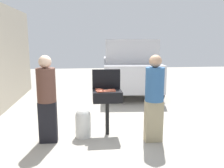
{
  "coord_description": "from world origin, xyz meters",
  "views": [
    {
      "loc": [
        -0.34,
        -4.88,
        1.98
      ],
      "look_at": [
        0.22,
        0.36,
        1.0
      ],
      "focal_mm": 37.69,
      "sensor_mm": 36.0,
      "label": 1
    }
  ],
  "objects": [
    {
      "name": "ground_plane",
      "position": [
        0.0,
        0.0,
        0.0
      ],
      "size": [
        24.0,
        24.0,
        0.0
      ],
      "primitive_type": "plane",
      "color": "#9E998E"
    },
    {
      "name": "bbq_grill",
      "position": [
        0.07,
        -0.14,
        0.81
      ],
      "size": [
        0.6,
        0.44,
        0.95
      ],
      "color": "black",
      "rests_on": "ground"
    },
    {
      "name": "grill_lid_open",
      "position": [
        0.07,
        0.08,
        1.16
      ],
      "size": [
        0.6,
        0.05,
        0.42
      ],
      "primitive_type": "cube",
      "color": "black",
      "rests_on": "bbq_grill"
    },
    {
      "name": "hot_dog_0",
      "position": [
        0.16,
        -0.09,
        0.97
      ],
      "size": [
        0.13,
        0.03,
        0.03
      ],
      "primitive_type": "cylinder",
      "rotation": [
        0.0,
        1.57,
        0.04
      ],
      "color": "#C6593D",
      "rests_on": "bbq_grill"
    },
    {
      "name": "hot_dog_1",
      "position": [
        0.16,
        -0.26,
        0.97
      ],
      "size": [
        0.13,
        0.03,
        0.03
      ],
      "primitive_type": "cylinder",
      "rotation": [
        0.0,
        1.57,
        -0.06
      ],
      "color": "#B74C33",
      "rests_on": "bbq_grill"
    },
    {
      "name": "hot_dog_2",
      "position": [
        -0.11,
        -0.16,
        0.97
      ],
      "size": [
        0.13,
        0.03,
        0.03
      ],
      "primitive_type": "cylinder",
      "rotation": [
        0.0,
        1.57,
        0.05
      ],
      "color": "#AD4228",
      "rests_on": "bbq_grill"
    },
    {
      "name": "hot_dog_3",
      "position": [
        -0.09,
        -0.3,
        0.97
      ],
      "size": [
        0.13,
        0.04,
        0.03
      ],
      "primitive_type": "cylinder",
      "rotation": [
        0.0,
        1.57,
        0.09
      ],
      "color": "#B74C33",
      "rests_on": "bbq_grill"
    },
    {
      "name": "hot_dog_4",
      "position": [
        -0.1,
        -0.19,
        0.97
      ],
      "size": [
        0.13,
        0.03,
        0.03
      ],
      "primitive_type": "cylinder",
      "rotation": [
        0.0,
        1.57,
        -0.07
      ],
      "color": "#B74C33",
      "rests_on": "bbq_grill"
    },
    {
      "name": "hot_dog_5",
      "position": [
        0.17,
        -0.13,
        0.97
      ],
      "size": [
        0.13,
        0.03,
        0.03
      ],
      "primitive_type": "cylinder",
      "rotation": [
        0.0,
        1.57,
        -0.03
      ],
      "color": "#B74C33",
      "rests_on": "bbq_grill"
    },
    {
      "name": "hot_dog_6",
      "position": [
        -0.07,
        -0.08,
        0.97
      ],
      "size": [
        0.13,
        0.03,
        0.03
      ],
      "primitive_type": "cylinder",
      "rotation": [
        0.0,
        1.57,
        0.02
      ],
      "color": "#B74C33",
      "rests_on": "bbq_grill"
    },
    {
      "name": "hot_dog_7",
      "position": [
        -0.04,
        -0.23,
        0.97
      ],
      "size": [
        0.13,
        0.03,
        0.03
      ],
      "primitive_type": "cylinder",
      "rotation": [
        0.0,
        1.57,
        -0.03
      ],
      "color": "#AD4228",
      "rests_on": "bbq_grill"
    },
    {
      "name": "hot_dog_8",
      "position": [
        0.05,
        -0.16,
        0.97
      ],
      "size": [
        0.13,
        0.03,
        0.03
      ],
      "primitive_type": "cylinder",
      "rotation": [
        0.0,
        1.57,
        -0.06
      ],
      "color": "#C6593D",
      "rests_on": "bbq_grill"
    },
    {
      "name": "hot_dog_9",
      "position": [
        -0.11,
        -0.02,
        0.97
      ],
      "size": [
        0.13,
        0.03,
        0.03
      ],
      "primitive_type": "cylinder",
      "rotation": [
        0.0,
        1.57,
        -0.0
      ],
      "color": "#C6593D",
      "rests_on": "bbq_grill"
    },
    {
      "name": "hot_dog_10",
      "position": [
        0.05,
        -0.27,
        0.97
      ],
      "size": [
        0.13,
        0.04,
        0.03
      ],
      "primitive_type": "cylinder",
      "rotation": [
        0.0,
        1.57,
        0.09
      ],
      "color": "#C6593D",
      "rests_on": "bbq_grill"
    },
    {
      "name": "propane_tank",
      "position": [
        -0.44,
        -0.22,
        0.32
      ],
      "size": [
        0.32,
        0.32,
        0.62
      ],
      "color": "silver",
      "rests_on": "ground"
    },
    {
      "name": "person_left",
      "position": [
        -1.12,
        -0.4,
        0.93
      ],
      "size": [
        0.36,
        0.36,
        1.71
      ],
      "rotation": [
        0.0,
        0.0,
        -0.26
      ],
      "color": "black",
      "rests_on": "ground"
    },
    {
      "name": "person_right",
      "position": [
        0.95,
        -0.57,
        0.93
      ],
      "size": [
        0.36,
        0.36,
        1.72
      ],
      "rotation": [
        0.0,
        0.0,
        2.98
      ],
      "color": "gray",
      "rests_on": "ground"
    },
    {
      "name": "parked_minivan",
      "position": [
        1.27,
        4.14,
        1.03
      ],
      "size": [
        2.29,
        4.53,
        2.02
      ],
      "rotation": [
        0.0,
        0.0,
        3.07
      ],
      "color": "#B7B7BC",
      "rests_on": "ground"
    }
  ]
}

